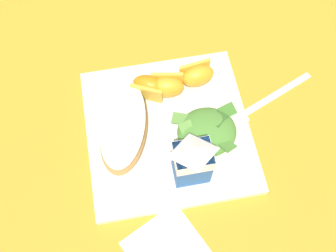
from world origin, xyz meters
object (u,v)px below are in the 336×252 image
at_px(green_salad_pile, 207,132).
at_px(paper_napkin, 168,251).
at_px(milk_carton, 192,160).
at_px(orange_wedge_middle, 167,86).
at_px(orange_wedge_rear, 149,87).
at_px(white_plate, 168,130).
at_px(cheesy_pizza_bread, 124,127).
at_px(metal_fork, 263,102).
at_px(orange_wedge_front, 197,75).

xyz_separation_m(green_salad_pile, paper_napkin, (0.10, 0.17, -0.03)).
height_order(milk_carton, orange_wedge_middle, milk_carton).
bearing_deg(orange_wedge_rear, milk_carton, 104.40).
distance_m(white_plate, green_salad_pile, 0.07).
bearing_deg(cheesy_pizza_bread, orange_wedge_rear, -128.43).
height_order(orange_wedge_rear, metal_fork, orange_wedge_rear).
bearing_deg(orange_wedge_middle, white_plate, 81.07).
distance_m(green_salad_pile, paper_napkin, 0.20).
relative_size(milk_carton, paper_napkin, 1.00).
distance_m(cheesy_pizza_bread, orange_wedge_front, 0.16).
relative_size(cheesy_pizza_bread, paper_napkin, 1.68).
height_order(white_plate, metal_fork, white_plate).
height_order(green_salad_pile, paper_napkin, green_salad_pile).
bearing_deg(metal_fork, orange_wedge_rear, -14.00).
bearing_deg(paper_napkin, metal_fork, -134.19).
distance_m(orange_wedge_middle, paper_napkin, 0.28).
xyz_separation_m(cheesy_pizza_bread, orange_wedge_rear, (-0.05, -0.07, 0.00)).
height_order(orange_wedge_middle, metal_fork, orange_wedge_middle).
distance_m(cheesy_pizza_bread, orange_wedge_middle, 0.11).
height_order(white_plate, orange_wedge_rear, orange_wedge_rear).
bearing_deg(orange_wedge_front, orange_wedge_rear, 5.23).
bearing_deg(milk_carton, metal_fork, -145.07).
distance_m(orange_wedge_front, paper_napkin, 0.31).
relative_size(white_plate, orange_wedge_front, 4.33).
bearing_deg(green_salad_pile, milk_carton, 56.12).
xyz_separation_m(white_plate, metal_fork, (-0.18, -0.03, -0.01)).
relative_size(white_plate, orange_wedge_middle, 4.28).
relative_size(milk_carton, metal_fork, 0.61).
bearing_deg(orange_wedge_front, white_plate, 50.89).
xyz_separation_m(paper_napkin, metal_fork, (-0.22, -0.23, 0.00)).
distance_m(white_plate, orange_wedge_middle, 0.08).
bearing_deg(green_salad_pile, metal_fork, -156.22).
height_order(white_plate, milk_carton, milk_carton).
distance_m(green_salad_pile, metal_fork, 0.14).
bearing_deg(paper_napkin, orange_wedge_front, -110.54).
xyz_separation_m(green_salad_pile, orange_wedge_rear, (0.08, -0.10, -0.00)).
relative_size(orange_wedge_middle, metal_fork, 0.36).
bearing_deg(orange_wedge_middle, milk_carton, 93.71).
bearing_deg(cheesy_pizza_bread, paper_napkin, 100.25).
relative_size(orange_wedge_middle, orange_wedge_rear, 0.94).
bearing_deg(paper_napkin, white_plate, -100.59).
xyz_separation_m(cheesy_pizza_bread, orange_wedge_middle, (-0.09, -0.06, 0.00)).
bearing_deg(cheesy_pizza_bread, orange_wedge_middle, -143.22).
xyz_separation_m(orange_wedge_front, metal_fork, (-0.11, 0.06, -0.03)).
bearing_deg(metal_fork, milk_carton, 34.93).
height_order(cheesy_pizza_bread, orange_wedge_rear, orange_wedge_rear).
distance_m(white_plate, milk_carton, 0.11).
relative_size(orange_wedge_front, metal_fork, 0.36).
bearing_deg(orange_wedge_rear, orange_wedge_front, -174.77).
distance_m(white_plate, cheesy_pizza_bread, 0.08).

